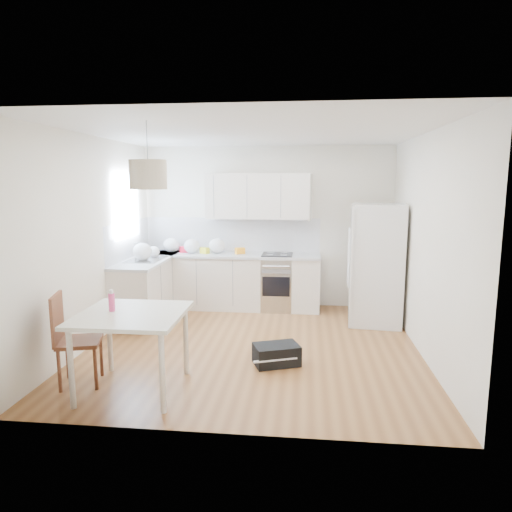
{
  "coord_description": "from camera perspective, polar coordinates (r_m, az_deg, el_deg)",
  "views": [
    {
      "loc": [
        0.65,
        -5.62,
        2.11
      ],
      "look_at": [
        -0.0,
        0.4,
        1.12
      ],
      "focal_mm": 32.0,
      "sensor_mm": 36.0,
      "label": 1
    }
  ],
  "objects": [
    {
      "name": "snack_orange",
      "position": [
        7.61,
        -2.02,
        0.66
      ],
      "size": [
        0.18,
        0.16,
        0.1
      ],
      "primitive_type": "cube",
      "rotation": [
        0.0,
        0.0,
        0.54
      ],
      "color": "orange",
      "rests_on": "counter_back"
    },
    {
      "name": "sink",
      "position": [
        7.3,
        -13.52,
        -0.42
      ],
      "size": [
        0.5,
        0.8,
        0.16
      ],
      "primitive_type": null,
      "color": "#B0B2B4",
      "rests_on": "counter_left"
    },
    {
      "name": "upper_cabinets",
      "position": [
        7.61,
        0.15,
        7.5
      ],
      "size": [
        1.7,
        0.32,
        0.75
      ],
      "primitive_type": "cube",
      "color": "silver",
      "rests_on": "wall_back"
    },
    {
      "name": "counter_back",
      "position": [
        7.62,
        -3.33,
        0.12
      ],
      "size": [
        3.02,
        0.64,
        0.04
      ],
      "primitive_type": "cube",
      "color": "#B5B8BB",
      "rests_on": "cabinets_back"
    },
    {
      "name": "grocery_bag_d",
      "position": [
        7.48,
        -12.67,
        0.54
      ],
      "size": [
        0.19,
        0.16,
        0.17
      ],
      "primitive_type": "ellipsoid",
      "color": "white",
      "rests_on": "counter_back"
    },
    {
      "name": "grocery_bag_c",
      "position": [
        7.69,
        -4.91,
        1.27
      ],
      "size": [
        0.28,
        0.24,
        0.25
      ],
      "primitive_type": "ellipsoid",
      "color": "white",
      "rests_on": "counter_back"
    },
    {
      "name": "cabinets_back",
      "position": [
        7.71,
        -3.3,
        -3.26
      ],
      "size": [
        3.0,
        0.6,
        0.88
      ],
      "primitive_type": "cube",
      "color": "silver",
      "rests_on": "floor"
    },
    {
      "name": "backsplash_back",
      "position": [
        7.87,
        -3.0,
        2.69
      ],
      "size": [
        3.0,
        0.01,
        0.58
      ],
      "primitive_type": "cube",
      "color": "white",
      "rests_on": "wall_back"
    },
    {
      "name": "counter_left",
      "position": [
        7.35,
        -13.38,
        -0.47
      ],
      "size": [
        0.64,
        1.82,
        0.04
      ],
      "primitive_type": "cube",
      "color": "#B5B8BB",
      "rests_on": "cabinets_left"
    },
    {
      "name": "pendant_lamp",
      "position": [
        4.69,
        -13.33,
        9.87
      ],
      "size": [
        0.44,
        0.44,
        0.29
      ],
      "primitive_type": "cylinder",
      "rotation": [
        0.0,
        0.0,
        -0.21
      ],
      "color": "#BDAB91",
      "rests_on": "ceiling"
    },
    {
      "name": "snack_red",
      "position": [
        7.86,
        -8.97,
        0.82
      ],
      "size": [
        0.17,
        0.15,
        0.1
      ],
      "primitive_type": "cube",
      "rotation": [
        0.0,
        0.0,
        0.43
      ],
      "color": "red",
      "rests_on": "counter_back"
    },
    {
      "name": "range_oven",
      "position": [
        7.62,
        2.65,
        -3.4
      ],
      "size": [
        0.5,
        0.61,
        0.88
      ],
      "primitive_type": null,
      "color": "#B0B2B4",
      "rests_on": "floor"
    },
    {
      "name": "wall_left",
      "position": [
        6.3,
        -19.74,
        1.79
      ],
      "size": [
        0.0,
        4.2,
        4.2
      ],
      "primitive_type": "plane",
      "rotation": [
        1.57,
        0.0,
        1.57
      ],
      "color": "silver",
      "rests_on": "floor"
    },
    {
      "name": "grocery_bag_a",
      "position": [
        7.9,
        -10.55,
        1.33
      ],
      "size": [
        0.27,
        0.23,
        0.24
      ],
      "primitive_type": "ellipsoid",
      "color": "white",
      "rests_on": "counter_back"
    },
    {
      "name": "grocery_bag_e",
      "position": [
        7.2,
        -14.01,
        0.54
      ],
      "size": [
        0.3,
        0.25,
        0.27
      ],
      "primitive_type": "ellipsoid",
      "color": "white",
      "rests_on": "counter_left"
    },
    {
      "name": "gym_bag",
      "position": [
        5.45,
        2.57,
        -12.19
      ],
      "size": [
        0.6,
        0.49,
        0.24
      ],
      "primitive_type": "cube",
      "rotation": [
        0.0,
        0.0,
        0.36
      ],
      "color": "black",
      "rests_on": "floor"
    },
    {
      "name": "ceiling",
      "position": [
        5.69,
        -0.42,
        15.21
      ],
      "size": [
        4.2,
        4.2,
        0.0
      ],
      "primitive_type": "plane",
      "rotation": [
        3.14,
        0.0,
        0.0
      ],
      "color": "white",
      "rests_on": "wall_back"
    },
    {
      "name": "refrigerator",
      "position": [
        7.08,
        14.88,
        -0.93
      ],
      "size": [
        0.93,
        0.97,
        1.79
      ],
      "primitive_type": null,
      "rotation": [
        0.0,
        0.0,
        -0.09
      ],
      "color": "white",
      "rests_on": "floor"
    },
    {
      "name": "drink_bottle",
      "position": [
        4.85,
        -17.6,
        -5.33
      ],
      "size": [
        0.07,
        0.07,
        0.22
      ],
      "primitive_type": "cylinder",
      "rotation": [
        0.0,
        0.0,
        -0.03
      ],
      "color": "#E43F7D",
      "rests_on": "dining_table"
    },
    {
      "name": "backsplash_left",
      "position": [
        7.41,
        -15.62,
        1.94
      ],
      "size": [
        0.01,
        1.8,
        0.58
      ],
      "primitive_type": "cube",
      "color": "white",
      "rests_on": "wall_left"
    },
    {
      "name": "window_glassblock",
      "position": [
        7.31,
        -15.9,
        6.09
      ],
      "size": [
        0.02,
        1.0,
        1.0
      ],
      "primitive_type": "cube",
      "color": "#BFE0F9",
      "rests_on": "wall_left"
    },
    {
      "name": "cabinets_left",
      "position": [
        7.44,
        -13.25,
        -3.96
      ],
      "size": [
        0.6,
        1.8,
        0.88
      ],
      "primitive_type": "cube",
      "color": "silver",
      "rests_on": "floor"
    },
    {
      "name": "grocery_bag_b",
      "position": [
        7.75,
        -8.04,
        1.23
      ],
      "size": [
        0.26,
        0.22,
        0.24
      ],
      "primitive_type": "ellipsoid",
      "color": "white",
      "rests_on": "counter_back"
    },
    {
      "name": "snack_yellow",
      "position": [
        7.69,
        -6.43,
        0.69
      ],
      "size": [
        0.18,
        0.16,
        0.1
      ],
      "primitive_type": "cube",
      "rotation": [
        0.0,
        0.0,
        -0.57
      ],
      "color": "yellow",
      "rests_on": "counter_back"
    },
    {
      "name": "floor",
      "position": [
        6.04,
        -0.39,
        -11.18
      ],
      "size": [
        4.2,
        4.2,
        0.0
      ],
      "primitive_type": "plane",
      "color": "brown",
      "rests_on": "ground"
    },
    {
      "name": "wall_back",
      "position": [
        7.79,
        1.37,
        3.66
      ],
      "size": [
        4.2,
        0.0,
        4.2
      ],
      "primitive_type": "plane",
      "rotation": [
        1.57,
        0.0,
        0.0
      ],
      "color": "silver",
      "rests_on": "floor"
    },
    {
      "name": "dining_chair",
      "position": [
        5.16,
        -21.19,
        -9.68
      ],
      "size": [
        0.51,
        0.51,
        0.98
      ],
      "primitive_type": null,
      "rotation": [
        0.0,
        0.0,
        0.27
      ],
      "color": "#522818",
      "rests_on": "floor"
    },
    {
      "name": "dining_table",
      "position": [
        4.78,
        -15.26,
        -7.92
      ],
      "size": [
        1.05,
        1.05,
        0.82
      ],
      "rotation": [
        0.0,
        0.0,
        0.01
      ],
      "color": "beige",
      "rests_on": "floor"
    },
    {
      "name": "wall_right",
      "position": [
        5.86,
        20.47,
        1.22
      ],
      "size": [
        0.0,
        4.2,
        4.2
      ],
      "primitive_type": "plane",
      "rotation": [
        1.57,
        0.0,
        -1.57
      ],
      "color": "silver",
      "rests_on": "floor"
    }
  ]
}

